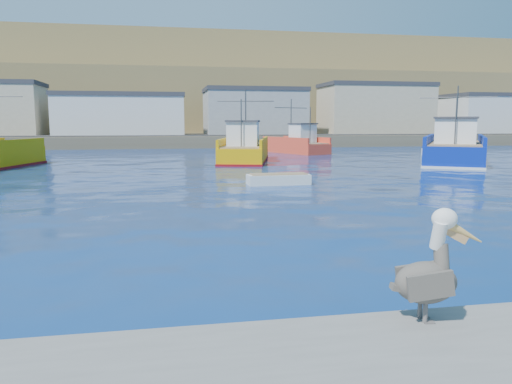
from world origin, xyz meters
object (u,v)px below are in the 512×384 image
at_px(skiff_mid, 278,180).
at_px(trawler_yellow_b, 244,150).
at_px(skiff_far, 436,154).
at_px(boat_orange, 297,144).
at_px(trawler_blue, 455,150).
at_px(pelican, 430,273).

bearing_deg(skiff_mid, trawler_yellow_b, 87.45).
xyz_separation_m(trawler_yellow_b, skiff_far, (20.29, 2.73, -0.71)).
bearing_deg(skiff_far, boat_orange, 146.05).
distance_m(trawler_yellow_b, boat_orange, 13.60).
bearing_deg(trawler_blue, trawler_yellow_b, 164.45).
bearing_deg(trawler_yellow_b, skiff_mid, -92.55).
bearing_deg(trawler_yellow_b, pelican, -94.87).
xyz_separation_m(skiff_mid, pelican, (-2.44, -20.66, 1.00)).
height_order(trawler_blue, pelican, trawler_blue).
bearing_deg(boat_orange, trawler_yellow_b, -125.29).
bearing_deg(trawler_blue, pelican, -122.59).
bearing_deg(skiff_far, skiff_mid, -137.29).
height_order(boat_orange, skiff_mid, boat_orange).
height_order(trawler_yellow_b, boat_orange, trawler_yellow_b).
height_order(skiff_mid, pelican, pelican).
distance_m(trawler_yellow_b, trawler_blue, 18.23).
distance_m(trawler_yellow_b, skiff_far, 20.49).
height_order(trawler_yellow_b, skiff_far, trawler_yellow_b).
xyz_separation_m(boat_orange, skiff_mid, (-8.60, -27.79, -0.80)).
bearing_deg(trawler_blue, skiff_far, 70.27).
height_order(trawler_blue, skiff_far, trawler_blue).
bearing_deg(skiff_far, pelican, -120.36).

